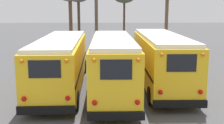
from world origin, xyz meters
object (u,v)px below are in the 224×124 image
(school_bus_0, at_px, (61,61))
(school_bus_1, at_px, (112,64))
(utility_pole, at_px, (96,17))
(school_bus_2, at_px, (161,58))

(school_bus_0, relative_size, school_bus_1, 1.13)
(school_bus_0, distance_m, utility_pole, 11.75)
(utility_pole, bearing_deg, school_bus_0, -99.14)
(school_bus_2, bearing_deg, school_bus_1, -150.59)
(school_bus_1, xyz_separation_m, school_bus_2, (3.11, 1.75, -0.01))
(school_bus_0, relative_size, utility_pole, 1.42)
(school_bus_1, distance_m, utility_pole, 12.97)
(school_bus_0, xyz_separation_m, school_bus_1, (3.11, -1.34, 0.07))
(school_bus_0, bearing_deg, school_bus_1, -23.32)
(school_bus_0, bearing_deg, utility_pole, 80.86)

